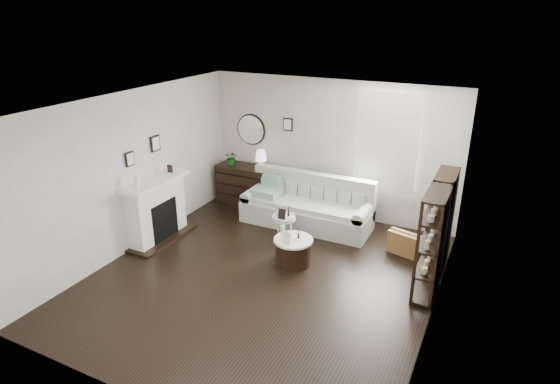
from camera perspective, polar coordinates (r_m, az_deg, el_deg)
The scene contains 18 objects.
room at distance 8.86m, azimuth 10.53°, elevation 6.01°, with size 5.50×5.50×5.50m.
fireplace at distance 8.61m, azimuth -14.73°, elevation -2.33°, with size 0.50×1.40×1.84m.
shelf_unit_far at distance 7.78m, azimuth 19.02°, elevation -3.34°, with size 0.30×0.80×1.60m.
shelf_unit_near at distance 6.97m, azimuth 17.92°, elevation -6.19°, with size 0.30×0.80×1.60m.
sofa at distance 9.01m, azimuth 3.39°, elevation -2.03°, with size 2.48×0.86×0.96m.
quilt at distance 9.13m, azimuth -1.56°, elevation 0.01°, with size 0.55×0.45×0.14m, color #289567.
suitcase at distance 8.23m, azimuth 15.01°, elevation -6.14°, with size 0.59×0.20×0.40m, color brown.
dresser at distance 9.96m, azimuth -4.11°, elevation 0.92°, with size 1.24×0.53×0.83m.
table_lamp at distance 9.59m, azimuth -2.33°, elevation 3.98°, with size 0.25×0.25×0.39m, color beige, non-canonical shape.
potted_plant at distance 9.89m, azimuth -5.90°, elevation 4.18°, with size 0.28×0.24×0.31m, color #175318.
drum_table at distance 7.69m, azimuth 1.63°, elevation -7.21°, with size 0.64×0.64×0.44m.
pedestal_table at distance 8.23m, azimuth 0.45°, elevation -3.25°, with size 0.42×0.42×0.51m.
eiffel_drum at distance 7.55m, azimuth 2.28°, elevation -5.15°, with size 0.10×0.10×0.17m, color black, non-canonical shape.
bottle_drum at distance 7.52m, azimuth 0.32°, elevation -4.74°, with size 0.07×0.07×0.29m, color silver.
card_frame_drum at distance 7.43m, azimuth 0.82°, elevation -5.55°, with size 0.14×0.01×0.19m, color silver.
eiffel_ped at distance 8.17m, azimuth 1.06°, elevation -2.41°, with size 0.11×0.11×0.19m, color black, non-canonical shape.
flask_ped at distance 8.21m, azimuth 0.05°, elevation -2.09°, with size 0.13×0.13×0.23m, color silver, non-canonical shape.
card_frame_ped at distance 8.08m, azimuth 0.23°, elevation -2.70°, with size 0.14×0.01×0.18m, color black.
Camera 1 is at (3.01, -5.54, 3.94)m, focal length 30.00 mm.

